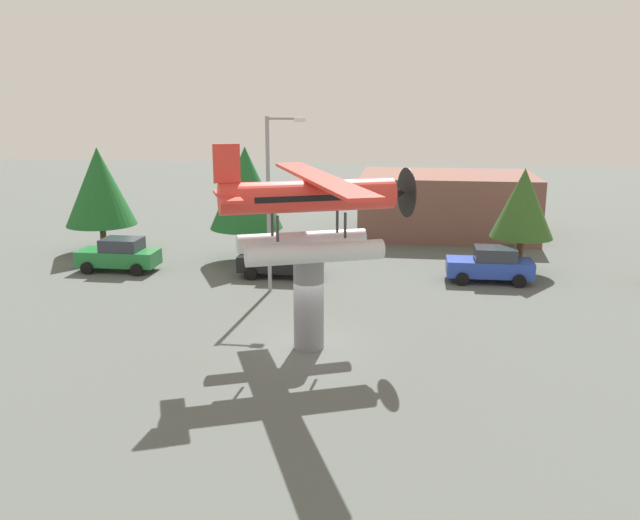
# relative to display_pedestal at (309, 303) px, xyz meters

# --- Properties ---
(ground_plane) EXTENTS (140.00, 140.00, 0.00)m
(ground_plane) POSITION_rel_display_pedestal_xyz_m (0.00, 0.00, -1.73)
(ground_plane) COLOR #515651
(display_pedestal) EXTENTS (1.10, 1.10, 3.46)m
(display_pedestal) POSITION_rel_display_pedestal_xyz_m (0.00, 0.00, 0.00)
(display_pedestal) COLOR slate
(display_pedestal) RESTS_ON ground
(floatplane_monument) EXTENTS (7.18, 10.03, 4.00)m
(floatplane_monument) POSITION_rel_display_pedestal_xyz_m (0.12, 0.05, 3.40)
(floatplane_monument) COLOR silver
(floatplane_monument) RESTS_ON display_pedestal
(car_near_green) EXTENTS (4.20, 2.02, 1.76)m
(car_near_green) POSITION_rel_display_pedestal_xyz_m (-11.63, 9.69, -0.85)
(car_near_green) COLOR #237A38
(car_near_green) RESTS_ON ground
(car_mid_black) EXTENTS (4.20, 2.02, 1.76)m
(car_mid_black) POSITION_rel_display_pedestal_xyz_m (-2.91, 9.71, -0.85)
(car_mid_black) COLOR black
(car_mid_black) RESTS_ON ground
(car_far_blue) EXTENTS (4.20, 2.02, 1.76)m
(car_far_blue) POSITION_rel_display_pedestal_xyz_m (7.58, 10.16, -0.85)
(car_far_blue) COLOR #2847B7
(car_far_blue) RESTS_ON ground
(streetlight_primary) EXTENTS (1.84, 0.28, 8.14)m
(streetlight_primary) POSITION_rel_display_pedestal_xyz_m (-2.76, 7.04, 2.98)
(streetlight_primary) COLOR gray
(streetlight_primary) RESTS_ON ground
(storefront_building) EXTENTS (11.28, 7.75, 4.05)m
(storefront_building) POSITION_rel_display_pedestal_xyz_m (5.91, 22.00, 0.30)
(storefront_building) COLOR brown
(storefront_building) RESTS_ON ground
(tree_west) EXTENTS (4.08, 4.08, 6.17)m
(tree_west) POSITION_rel_display_pedestal_xyz_m (-14.51, 13.88, 2.16)
(tree_west) COLOR brown
(tree_west) RESTS_ON ground
(tree_east) EXTENTS (4.04, 4.04, 6.38)m
(tree_east) POSITION_rel_display_pedestal_xyz_m (-5.47, 12.81, 2.39)
(tree_east) COLOR brown
(tree_east) RESTS_ON ground
(tree_center_back) EXTENTS (3.23, 3.23, 5.46)m
(tree_center_back) POSITION_rel_display_pedestal_xyz_m (9.28, 12.30, 1.92)
(tree_center_back) COLOR brown
(tree_center_back) RESTS_ON ground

